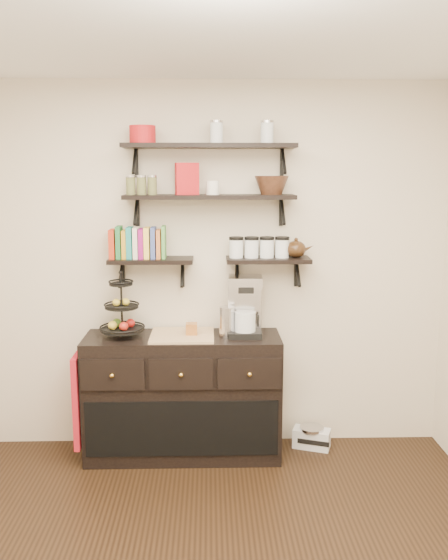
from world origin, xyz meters
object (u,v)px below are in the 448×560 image
Objects in this scene: fruit_stand at (122,315)px; radio at (312,437)px; sideboard at (183,396)px; coffee_maker at (245,307)px.

fruit_stand reaches higher than radio.
sideboard is 4.64× the size of radio.
radio is at bearing 3.12° from fruit_stand.
radio is at bearing 4.66° from sideboard.
fruit_stand is 1.70m from radio.
fruit_stand reaches higher than sideboard.
sideboard is 3.07× the size of fruit_stand.
radio is (1.39, 0.08, -0.98)m from fruit_stand.
radio is (0.52, 0.05, -1.03)m from coffee_maker.
coffee_maker reaches higher than radio.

